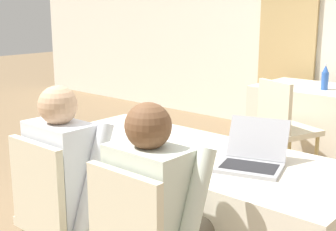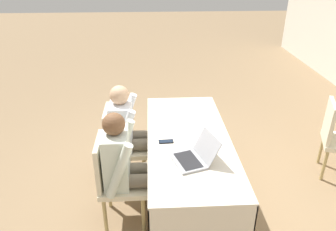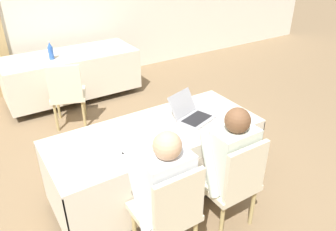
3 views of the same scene
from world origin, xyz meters
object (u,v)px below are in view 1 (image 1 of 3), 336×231
object	(u,v)px
laptop	(252,159)
person_checkered_shirt	(74,177)
water_bottle	(325,78)
chair_far_spare	(284,124)
person_white_shirt	(161,210)
chair_near_left	(59,211)
cell_phone	(176,163)

from	to	relation	value
laptop	person_checkered_shirt	bearing A→B (deg)	-157.49
water_bottle	chair_far_spare	world-z (taller)	water_bottle
laptop	water_bottle	distance (m)	2.57
chair_far_spare	person_white_shirt	xyz separation A→B (m)	(0.62, -2.35, 0.16)
chair_near_left	person_white_shirt	xyz separation A→B (m)	(0.63, 0.10, 0.16)
laptop	water_bottle	world-z (taller)	water_bottle
laptop	person_checkered_shirt	world-z (taller)	person_checkered_shirt
cell_phone	person_white_shirt	size ratio (longest dim) A/B	0.13
water_bottle	chair_near_left	distance (m)	3.21
cell_phone	chair_far_spare	bearing A→B (deg)	97.81
chair_near_left	water_bottle	bearing A→B (deg)	-90.94
chair_far_spare	chair_near_left	bearing A→B (deg)	110.05
person_checkered_shirt	laptop	bearing A→B (deg)	-139.78
water_bottle	person_white_shirt	bearing A→B (deg)	-79.49
water_bottle	person_checkered_shirt	size ratio (longest dim) A/B	0.22
cell_phone	water_bottle	size ratio (longest dim) A/B	0.56
chair_far_spare	person_checkered_shirt	size ratio (longest dim) A/B	0.78
cell_phone	person_checkered_shirt	bearing A→B (deg)	-138.56
cell_phone	person_white_shirt	bearing A→B (deg)	-61.21
person_checkered_shirt	person_white_shirt	xyz separation A→B (m)	(0.63, 0.00, 0.00)
water_bottle	person_white_shirt	size ratio (longest dim) A/B	0.22
water_bottle	chair_near_left	bearing A→B (deg)	-90.94
cell_phone	water_bottle	bearing A→B (deg)	93.93
water_bottle	person_checkered_shirt	xyz separation A→B (m)	(-0.05, -3.09, -0.18)
water_bottle	chair_near_left	world-z (taller)	water_bottle
cell_phone	water_bottle	distance (m)	2.73
laptop	water_bottle	bearing A→B (deg)	87.36
chair_far_spare	person_checkered_shirt	bearing A→B (deg)	110.05
laptop	chair_far_spare	size ratio (longest dim) A/B	0.49
water_bottle	chair_far_spare	bearing A→B (deg)	-93.58
chair_near_left	person_checkered_shirt	xyz separation A→B (m)	(0.00, 0.10, 0.16)
chair_far_spare	person_white_shirt	world-z (taller)	person_white_shirt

